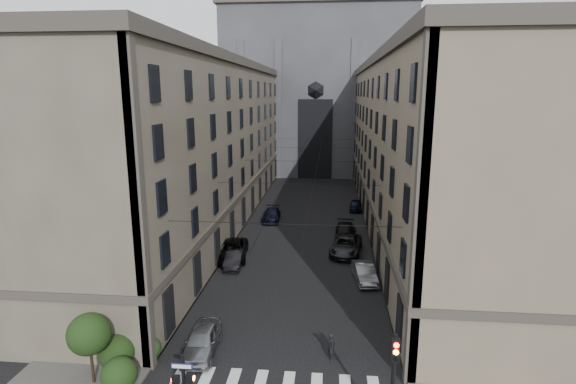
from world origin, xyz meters
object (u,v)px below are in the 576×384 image
(car_right_midnear, at_px, (346,245))
(gothic_tower, at_px, (318,79))
(car_left_near, at_px, (202,340))
(car_right_far, at_px, (356,205))
(car_right_near, at_px, (364,273))
(car_right_midfar, at_px, (346,232))
(pedestrian, at_px, (332,346))
(car_left_midnear, at_px, (234,259))
(traffic_light_right, at_px, (393,376))
(car_left_midfar, at_px, (232,250))
(car_left_far, at_px, (271,215))

(car_right_midnear, bearing_deg, gothic_tower, 103.01)
(car_left_near, height_order, car_right_far, car_left_near)
(car_left_near, relative_size, car_right_near, 1.05)
(car_right_midfar, bearing_deg, pedestrian, -93.66)
(car_left_midnear, bearing_deg, car_left_near, -89.22)
(car_right_near, relative_size, car_right_far, 1.09)
(traffic_light_right, distance_m, pedestrian, 7.05)
(traffic_light_right, relative_size, car_left_near, 1.14)
(car_left_midnear, distance_m, pedestrian, 16.06)
(car_left_midnear, relative_size, car_left_midfar, 0.68)
(traffic_light_right, distance_m, car_left_far, 35.86)
(car_left_midfar, distance_m, pedestrian, 17.92)
(car_right_far, height_order, pedestrian, pedestrian)
(car_left_near, height_order, car_right_near, car_left_near)
(traffic_light_right, bearing_deg, car_right_midnear, 92.90)
(car_right_near, bearing_deg, car_right_far, 81.02)
(car_right_midnear, xyz_separation_m, car_right_midfar, (0.13, 4.38, -0.04))
(car_left_near, xyz_separation_m, car_right_near, (10.31, 11.40, -0.06))
(traffic_light_right, height_order, car_left_midnear, traffic_light_right)
(car_right_midfar, height_order, car_right_far, car_right_midfar)
(car_left_near, bearing_deg, car_right_near, 45.26)
(car_right_far, bearing_deg, car_left_midfar, -119.66)
(car_right_midfar, bearing_deg, car_right_far, 82.29)
(car_left_far, xyz_separation_m, car_right_midfar, (8.72, -6.17, 0.07))
(car_left_midfar, height_order, pedestrian, pedestrian)
(gothic_tower, xyz_separation_m, car_right_midfar, (4.52, -44.81, -17.02))
(car_left_midfar, xyz_separation_m, car_left_far, (2.00, 12.95, -0.12))
(car_right_far, bearing_deg, car_right_midfar, -94.18)
(traffic_light_right, xyz_separation_m, car_left_near, (-10.22, 6.08, -2.51))
(car_left_near, height_order, car_left_midnear, car_left_near)
(car_right_near, bearing_deg, car_left_midnear, 161.52)
(gothic_tower, height_order, car_right_midnear, gothic_tower)
(car_right_near, xyz_separation_m, car_right_far, (0.51, 22.76, -0.04))
(car_left_far, xyz_separation_m, car_right_midnear, (8.59, -10.55, 0.11))
(car_right_midfar, bearing_deg, car_right_midnear, -91.49)
(gothic_tower, bearing_deg, car_left_far, -96.20)
(gothic_tower, xyz_separation_m, traffic_light_right, (5.60, -73.04, -14.51))
(car_left_near, distance_m, car_right_near, 15.37)
(gothic_tower, bearing_deg, car_left_midfar, -96.85)
(traffic_light_right, height_order, pedestrian, traffic_light_right)
(car_left_midfar, distance_m, car_right_near, 12.53)
(car_right_midfar, bearing_deg, car_left_far, 144.95)
(gothic_tower, height_order, car_left_far, gothic_tower)
(pedestrian, bearing_deg, car_right_far, -14.11)
(traffic_light_right, xyz_separation_m, car_left_far, (-9.80, 34.39, -2.58))
(gothic_tower, xyz_separation_m, car_left_near, (-4.62, -66.96, -17.02))
(car_right_midnear, relative_size, pedestrian, 3.55)
(car_right_midnear, bearing_deg, car_right_near, -70.57)
(gothic_tower, distance_m, car_right_far, 37.51)
(car_left_far, relative_size, car_right_midfar, 0.91)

